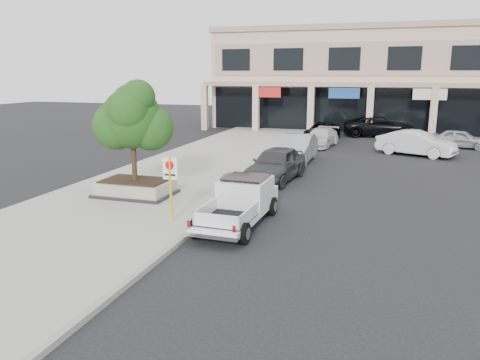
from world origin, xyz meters
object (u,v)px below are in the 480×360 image
(curb_car_d, at_px, (322,131))
(lot_car_d, at_px, (380,127))
(planter_tree, at_px, (137,119))
(curb_car_a, at_px, (276,164))
(curb_car_c, at_px, (321,137))
(lot_car_b, at_px, (416,143))
(planter, at_px, (135,188))
(curb_car_b, at_px, (297,149))
(no_parking_sign, at_px, (170,180))
(lot_car_a, at_px, (419,142))
(pickup_truck, at_px, (238,204))
(lot_car_e, at_px, (460,139))

(curb_car_d, xyz_separation_m, lot_car_d, (4.36, 3.80, 0.13))
(planter_tree, bearing_deg, curb_car_a, 46.09)
(curb_car_c, distance_m, lot_car_b, 6.76)
(planter, height_order, curb_car_a, curb_car_a)
(curb_car_b, distance_m, lot_car_b, 8.41)
(planter_tree, xyz_separation_m, no_parking_sign, (2.93, -3.00, -1.78))
(curb_car_d, height_order, lot_car_a, lot_car_a)
(planter_tree, height_order, curb_car_a, planter_tree)
(lot_car_b, bearing_deg, curb_car_d, 73.90)
(pickup_truck, distance_m, curb_car_d, 22.59)
(lot_car_b, bearing_deg, planter, 163.55)
(curb_car_c, bearing_deg, lot_car_d, 68.65)
(pickup_truck, bearing_deg, curb_car_c, 91.14)
(lot_car_d, bearing_deg, no_parking_sign, 157.33)
(curb_car_a, xyz_separation_m, lot_car_e, (10.27, 14.20, -0.18))
(lot_car_d, bearing_deg, curb_car_d, 121.94)
(planter, xyz_separation_m, curb_car_a, (4.95, 5.16, 0.36))
(curb_car_d, bearing_deg, lot_car_a, -29.16)
(curb_car_a, bearing_deg, no_parking_sign, -96.71)
(curb_car_b, bearing_deg, lot_car_b, 35.10)
(curb_car_b, relative_size, curb_car_c, 1.10)
(planter_tree, relative_size, lot_car_b, 0.81)
(no_parking_sign, xyz_separation_m, curb_car_d, (2.14, 23.25, -0.92))
(lot_car_a, xyz_separation_m, lot_car_d, (-2.70, 8.01, 0.10))
(curb_car_d, bearing_deg, lot_car_d, 42.72)
(pickup_truck, height_order, lot_car_a, pickup_truck)
(curb_car_d, height_order, lot_car_e, curb_car_d)
(curb_car_a, distance_m, curb_car_c, 11.90)
(planter, height_order, curb_car_d, curb_car_d)
(planter, distance_m, curb_car_d, 21.06)
(lot_car_b, bearing_deg, curb_car_b, 146.29)
(curb_car_c, height_order, lot_car_e, lot_car_e)
(planter_tree, xyz_separation_m, curb_car_a, (4.82, 5.01, -2.57))
(curb_car_c, height_order, lot_car_a, lot_car_a)
(planter_tree, relative_size, curb_car_c, 0.87)
(curb_car_a, distance_m, curb_car_d, 15.24)
(no_parking_sign, bearing_deg, curb_car_c, 82.89)
(pickup_truck, height_order, curb_car_a, curb_car_a)
(curb_car_c, xyz_separation_m, curb_car_d, (-0.34, 3.35, 0.05))
(lot_car_b, relative_size, lot_car_d, 0.81)
(pickup_truck, height_order, curb_car_d, pickup_truck)
(curb_car_d, distance_m, lot_car_b, 8.65)
(lot_car_e, bearing_deg, lot_car_a, 150.45)
(planter, bearing_deg, no_parking_sign, -42.90)
(no_parking_sign, bearing_deg, lot_car_a, 64.20)
(pickup_truck, distance_m, lot_car_b, 18.50)
(curb_car_d, bearing_deg, no_parking_sign, -93.64)
(curb_car_b, xyz_separation_m, lot_car_e, (10.18, 9.03, -0.16))
(lot_car_e, bearing_deg, lot_car_b, 156.71)
(curb_car_b, xyz_separation_m, curb_car_c, (0.51, 6.72, -0.16))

